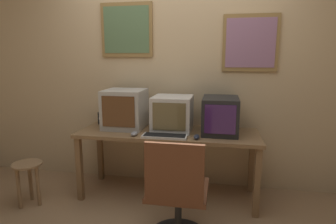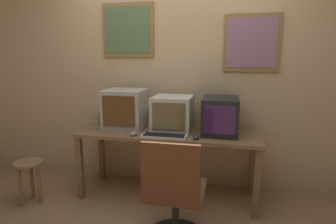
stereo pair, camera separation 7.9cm
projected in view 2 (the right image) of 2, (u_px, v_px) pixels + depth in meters
The scene contains 11 objects.
wall_back at pixel (176, 71), 3.15m from camera, with size 8.00×0.08×2.60m.
desk at pixel (168, 139), 2.90m from camera, with size 1.85×0.61×0.71m.
monitor_left at pixel (126, 109), 3.03m from camera, with size 0.42×0.42×0.41m.
monitor_center at pixel (173, 113), 2.92m from camera, with size 0.40×0.42×0.36m.
monitor_right at pixel (220, 116), 2.80m from camera, with size 0.35×0.47×0.36m.
keyboard_main at pixel (164, 136), 2.68m from camera, with size 0.43×0.16×0.03m.
mouse_near_keyboard at pixel (196, 137), 2.62m from camera, with size 0.06×0.11×0.04m.
mouse_far_corner at pixel (134, 133), 2.75m from camera, with size 0.06×0.12×0.04m.
desk_clock at pixel (104, 118), 3.23m from camera, with size 0.10×0.06×0.14m.
office_chair at pixel (174, 200), 2.18m from camera, with size 0.49×0.49×0.88m.
side_stool at pixel (30, 173), 2.81m from camera, with size 0.28×0.28×0.44m.
Camera 2 is at (0.59, -1.90, 1.46)m, focal length 30.00 mm.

